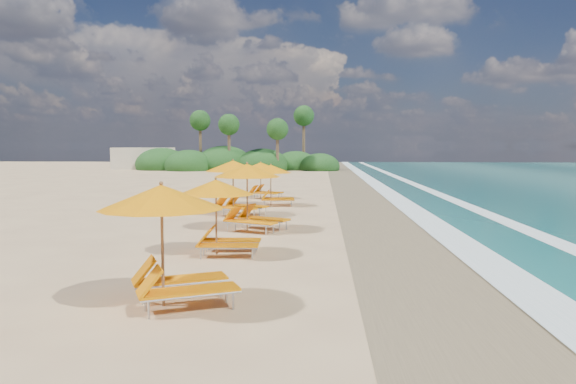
% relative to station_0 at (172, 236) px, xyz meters
% --- Properties ---
extents(ground, '(160.00, 160.00, 0.00)m').
position_rel_station_0_xyz_m(ground, '(1.46, 10.79, -1.30)').
color(ground, tan).
rests_on(ground, ground).
extents(wet_sand, '(4.00, 160.00, 0.01)m').
position_rel_station_0_xyz_m(wet_sand, '(5.46, 10.79, -1.30)').
color(wet_sand, '#887651').
rests_on(wet_sand, ground).
extents(surf_foam, '(4.00, 160.00, 0.01)m').
position_rel_station_0_xyz_m(surf_foam, '(8.16, 10.79, -1.27)').
color(surf_foam, white).
rests_on(surf_foam, ground).
extents(station_0, '(3.05, 3.03, 2.32)m').
position_rel_station_0_xyz_m(station_0, '(0.00, 0.00, 0.00)').
color(station_0, olive).
rests_on(station_0, ground).
extents(station_1, '(2.34, 2.17, 2.12)m').
position_rel_station_0_xyz_m(station_1, '(0.05, 4.66, -0.11)').
color(station_1, olive).
rests_on(station_1, ground).
extents(station_2, '(3.16, 3.14, 2.41)m').
position_rel_station_0_xyz_m(station_2, '(0.30, 8.89, 0.05)').
color(station_2, olive).
rests_on(station_2, ground).
extents(station_3, '(3.18, 3.16, 2.42)m').
position_rel_station_0_xyz_m(station_3, '(-0.88, 12.94, 0.05)').
color(station_3, olive).
rests_on(station_3, ground).
extents(station_4, '(2.38, 2.23, 2.10)m').
position_rel_station_0_xyz_m(station_4, '(0.38, 16.82, -0.13)').
color(station_4, olive).
rests_on(station_4, ground).
extents(station_5, '(2.69, 2.63, 2.11)m').
position_rel_station_0_xyz_m(station_5, '(-0.57, 20.49, -0.12)').
color(station_5, olive).
rests_on(station_5, ground).
extents(treeline, '(25.80, 8.80, 9.74)m').
position_rel_station_0_xyz_m(treeline, '(-8.48, 56.30, -0.30)').
color(treeline, '#163D14').
rests_on(treeline, ground).
extents(beach_building, '(7.00, 5.00, 2.80)m').
position_rel_station_0_xyz_m(beach_building, '(-20.54, 58.79, 0.10)').
color(beach_building, beige).
rests_on(beach_building, ground).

